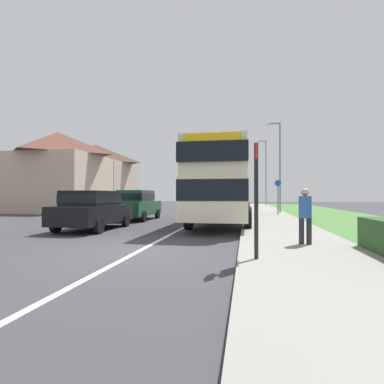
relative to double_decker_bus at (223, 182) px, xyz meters
name	(u,v)px	position (x,y,z in m)	size (l,w,h in m)	color
ground_plane	(137,252)	(-1.61, -8.20, -2.14)	(120.00, 120.00, 0.00)	#38383D
lane_marking_centre	(191,223)	(-1.61, -0.20, -2.14)	(0.14, 60.00, 0.01)	silver
pavement_near_side	(279,228)	(2.59, -2.20, -2.08)	(3.20, 68.00, 0.12)	gray
double_decker_bus	(223,182)	(0.00, 0.00, 0.00)	(2.80, 10.57, 3.70)	beige
parked_car_black	(93,208)	(-5.25, -3.71, -1.23)	(2.01, 4.28, 1.65)	black
parked_car_dark_green	(137,204)	(-5.17, 1.37, -1.19)	(1.88, 4.27, 1.74)	#19472D
pedestrian_at_stop	(305,213)	(2.78, -6.91, -1.17)	(0.34, 0.34, 1.67)	#23232D
bus_stop_sign	(256,192)	(1.39, -9.09, -0.60)	(0.09, 0.52, 2.60)	black
cycle_route_sign	(278,196)	(3.36, 6.06, -0.71)	(0.44, 0.08, 2.52)	slate
street_lamp_mid	(279,161)	(3.69, 8.79, 1.96)	(1.14, 0.20, 7.12)	slate
street_lamp_far	(265,169)	(3.59, 23.73, 2.60)	(1.14, 0.20, 8.36)	slate
house_terrace_far_side	(79,175)	(-15.01, 11.72, 1.34)	(7.31, 13.64, 6.95)	#C1A88E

